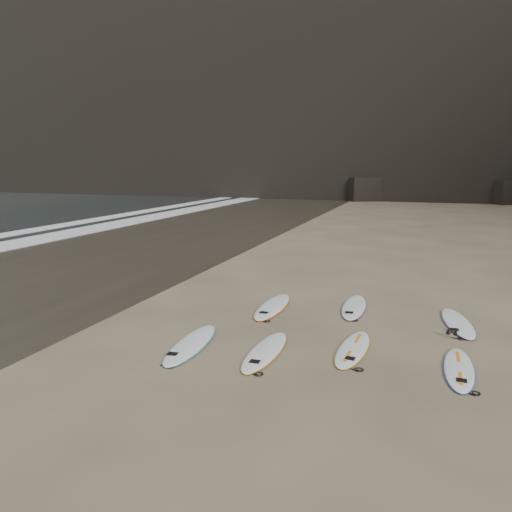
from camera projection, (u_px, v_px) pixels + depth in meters
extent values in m
plane|color=#897559|center=(384.00, 356.00, 10.34)|extent=(240.00, 240.00, 0.00)
cube|color=#383026|center=(121.00, 247.00, 23.76)|extent=(12.00, 200.00, 0.01)
cube|color=white|center=(29.00, 241.00, 25.49)|extent=(2.20, 200.00, 0.05)
cube|color=black|center=(505.00, 192.00, 49.49)|extent=(4.23, 4.46, 2.33)
cube|color=black|center=(362.00, 189.00, 53.90)|extent=(4.49, 4.76, 2.49)
ellipsoid|color=white|center=(191.00, 344.00, 10.94)|extent=(0.86, 2.70, 0.10)
ellipsoid|color=white|center=(265.00, 351.00, 10.53)|extent=(0.61, 2.49, 0.09)
ellipsoid|color=white|center=(353.00, 348.00, 10.68)|extent=(0.70, 2.40, 0.09)
ellipsoid|color=white|center=(459.00, 368.00, 9.63)|extent=(0.57, 2.28, 0.08)
ellipsoid|color=white|center=(273.00, 306.00, 13.81)|extent=(0.70, 2.73, 0.10)
ellipsoid|color=white|center=(354.00, 307.00, 13.78)|extent=(0.72, 2.57, 0.09)
ellipsoid|color=white|center=(458.00, 323.00, 12.40)|extent=(1.00, 2.56, 0.09)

